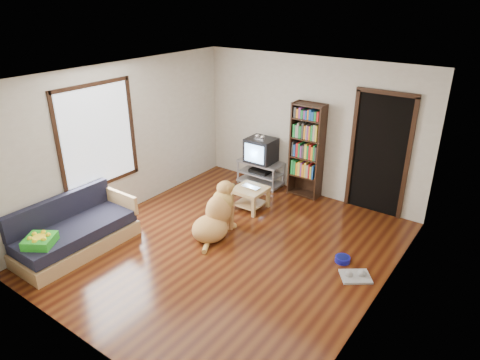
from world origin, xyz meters
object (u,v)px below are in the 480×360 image
Objects in this scene: sofa at (76,233)px; grey_rag at (355,277)px; coffee_table at (250,194)px; crt_tv at (262,150)px; laptop at (249,188)px; dog at (216,216)px; dog_bowl at (343,259)px; green_cushion at (40,241)px; tv_stand at (261,172)px; bookshelf at (307,146)px.

grey_rag is at bearing 25.51° from sofa.
crt_tv is at bearing 112.71° from coffee_table.
laptop is 0.31× the size of dog.
dog_bowl is at bearing 30.58° from sofa.
coffee_table is at bearing 92.33° from laptop.
green_cushion is 2.57m from dog.
tv_stand is 3.76m from sofa.
tv_stand is (-2.48, 1.59, 0.23)m from dog_bowl.
dog_bowl is 2.15m from coffee_table.
green_cushion is 0.68× the size of coffee_table.
green_cushion is 0.21× the size of bookshelf.
dog_bowl is 4.02m from sofa.
dog is at bearing -83.62° from laptop.
bookshelf reaches higher than dog_bowl.
dog_bowl is at bearing -32.71° from tv_stand.
crt_tv is (-2.48, 1.61, 0.70)m from dog_bowl.
crt_tv is at bearing 90.00° from tv_stand.
sofa is (-0.97, -3.63, -0.01)m from tv_stand.
tv_stand is (-2.78, 1.84, 0.25)m from grey_rag.
laptop is (1.27, 3.22, -0.07)m from green_cushion.
laptop is 0.83× the size of grey_rag.
green_cushion reaches higher than grey_rag.
coffee_table is (-2.35, 0.85, 0.27)m from grey_rag.
grey_rag is at bearing -33.85° from crt_tv.
grey_rag is (0.30, -0.25, -0.03)m from dog_bowl.
bookshelf is 1.40m from coffee_table.
dog is (0.50, -2.08, -0.42)m from crt_tv.
tv_stand is (-0.42, 1.02, -0.14)m from laptop.
dog is at bearing -174.46° from grey_rag.
sofa is at bearing -154.49° from grey_rag.
tv_stand is at bearing 45.47° from green_cushion.
coffee_table is at bearing -66.84° from tv_stand.
dog_bowl is at bearing -13.19° from laptop.
laptop reaches higher than dog_bowl.
sofa is at bearing -115.85° from laptop.
dog reaches higher than tv_stand.
dog is (-2.28, -0.22, 0.31)m from grey_rag.
tv_stand is at bearing -90.00° from crt_tv.
dog_bowl is (2.05, -0.57, -0.37)m from laptop.
laptop is at bearing -90.00° from coffee_table.
dog is at bearing -76.43° from tv_stand.
dog_bowl is at bearing 140.19° from grey_rag.
grey_rag is 0.22× the size of sofa.
grey_rag is at bearing -19.86° from coffee_table.
dog is at bearing 25.06° from green_cushion.
sofa is (-3.45, -2.04, 0.22)m from dog_bowl.
dog is (0.07, -1.07, 0.05)m from coffee_table.
dog_bowl is at bearing -33.07° from crt_tv.
bookshelf is (-1.53, 1.68, 0.96)m from dog_bowl.
green_cushion is 4.72m from bookshelf.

